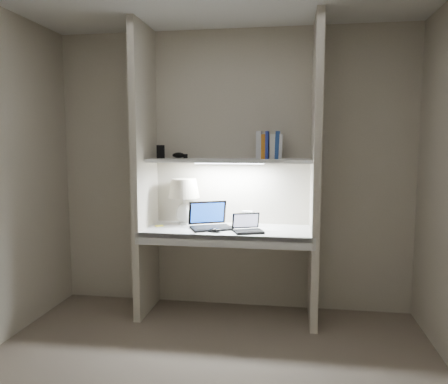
% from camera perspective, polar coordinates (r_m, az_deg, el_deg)
% --- Properties ---
extents(back_wall, '(3.20, 0.01, 2.50)m').
position_cam_1_polar(back_wall, '(3.96, 1.03, 2.79)').
color(back_wall, beige).
rests_on(back_wall, floor).
extents(alcove_panel_left, '(0.06, 0.55, 2.50)m').
position_cam_1_polar(alcove_panel_left, '(3.86, -10.33, 2.59)').
color(alcove_panel_left, beige).
rests_on(alcove_panel_left, floor).
extents(alcove_panel_right, '(0.06, 0.55, 2.50)m').
position_cam_1_polar(alcove_panel_right, '(3.66, 11.86, 2.35)').
color(alcove_panel_right, beige).
rests_on(alcove_panel_right, floor).
extents(desk, '(1.40, 0.55, 0.04)m').
position_cam_1_polar(desk, '(3.76, 0.45, -5.11)').
color(desk, white).
rests_on(desk, alcove_panel_left).
extents(desk_apron, '(1.46, 0.03, 0.10)m').
position_cam_1_polar(desk_apron, '(3.51, -0.16, -6.43)').
color(desk_apron, silver).
rests_on(desk_apron, desk).
extents(shelf, '(1.40, 0.36, 0.03)m').
position_cam_1_polar(shelf, '(3.78, 0.67, 4.13)').
color(shelf, silver).
rests_on(shelf, back_wall).
extents(strip_light, '(0.60, 0.04, 0.02)m').
position_cam_1_polar(strip_light, '(3.78, 0.67, 3.80)').
color(strip_light, white).
rests_on(strip_light, shelf).
extents(table_lamp, '(0.28, 0.28, 0.41)m').
position_cam_1_polar(table_lamp, '(3.92, -5.25, -0.23)').
color(table_lamp, white).
rests_on(table_lamp, desk).
extents(laptop_main, '(0.42, 0.40, 0.23)m').
position_cam_1_polar(laptop_main, '(3.78, -1.86, -3.94)').
color(laptop_main, black).
rests_on(laptop_main, desk).
extents(laptop_netbook, '(0.29, 0.27, 0.15)m').
position_cam_1_polar(laptop_netbook, '(3.62, 3.09, -4.65)').
color(laptop_netbook, black).
rests_on(laptop_netbook, desk).
extents(speaker, '(0.11, 0.08, 0.14)m').
position_cam_1_polar(speaker, '(3.86, 3.09, -3.49)').
color(speaker, silver).
rests_on(speaker, desk).
extents(mouse, '(0.10, 0.06, 0.04)m').
position_cam_1_polar(mouse, '(3.60, -1.14, -5.00)').
color(mouse, black).
rests_on(mouse, desk).
extents(cable_coil, '(0.13, 0.13, 0.01)m').
position_cam_1_polar(cable_coil, '(3.79, 0.47, -4.60)').
color(cable_coil, black).
rests_on(cable_coil, desk).
extents(sticky_note, '(0.10, 0.10, 0.00)m').
position_cam_1_polar(sticky_note, '(3.91, -8.44, -4.40)').
color(sticky_note, '#FFF935').
rests_on(sticky_note, desk).
extents(book_row, '(0.22, 0.16, 0.24)m').
position_cam_1_polar(book_row, '(3.78, 5.94, 6.02)').
color(book_row, silver).
rests_on(book_row, shelf).
extents(shelf_box, '(0.08, 0.06, 0.12)m').
position_cam_1_polar(shelf_box, '(3.94, -8.28, 5.23)').
color(shelf_box, black).
rests_on(shelf_box, shelf).
extents(shelf_gadget, '(0.14, 0.11, 0.05)m').
position_cam_1_polar(shelf_gadget, '(3.93, -5.95, 4.80)').
color(shelf_gadget, black).
rests_on(shelf_gadget, shelf).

